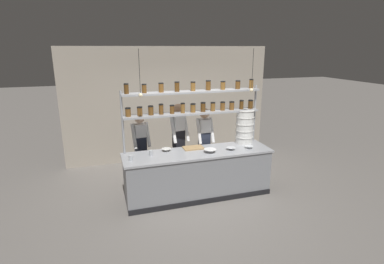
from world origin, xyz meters
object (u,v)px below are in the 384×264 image
(chef_right, at_px, (204,141))
(container_stack, at_px, (245,126))
(serving_cup_front, at_px, (131,158))
(chef_center, at_px, (179,139))
(prep_bowl_center_front, at_px, (210,151))
(prep_bowl_center_back, at_px, (249,147))
(prep_bowl_near_right, at_px, (166,150))
(prep_bowl_near_left, at_px, (231,149))
(serving_cup_by_board, at_px, (151,153))
(cutting_board, at_px, (193,148))
(spice_shelf_unit, at_px, (193,105))
(chef_left, at_px, (141,146))

(chef_right, height_order, container_stack, chef_right)
(chef_right, height_order, serving_cup_front, chef_right)
(chef_center, xyz_separation_m, prep_bowl_center_front, (0.43, -0.71, -0.07))
(prep_bowl_center_back, bearing_deg, prep_bowl_near_right, 168.52)
(prep_bowl_center_front, xyz_separation_m, prep_bowl_center_back, (0.83, 0.00, -0.01))
(prep_bowl_near_left, height_order, prep_bowl_near_right, prep_bowl_near_right)
(chef_center, bearing_deg, prep_bowl_near_left, -48.40)
(chef_center, height_order, serving_cup_by_board, chef_center)
(cutting_board, height_order, prep_bowl_near_left, prep_bowl_near_left)
(container_stack, height_order, serving_cup_front, container_stack)
(chef_center, xyz_separation_m, chef_right, (0.55, -0.04, -0.08))
(prep_bowl_center_front, bearing_deg, chef_center, 121.09)
(prep_bowl_center_front, relative_size, serving_cup_front, 2.44)
(serving_cup_by_board, bearing_deg, prep_bowl_center_back, -5.23)
(chef_right, bearing_deg, prep_bowl_near_left, -65.65)
(chef_right, bearing_deg, container_stack, -23.73)
(prep_bowl_near_left, bearing_deg, serving_cup_front, 179.86)
(spice_shelf_unit, relative_size, chef_center, 1.57)
(container_stack, bearing_deg, prep_bowl_near_left, -143.10)
(container_stack, relative_size, prep_bowl_near_left, 3.94)
(container_stack, height_order, prep_bowl_near_left, container_stack)
(prep_bowl_near_right, bearing_deg, serving_cup_by_board, -155.15)
(container_stack, bearing_deg, chef_right, 158.09)
(cutting_board, height_order, serving_cup_by_board, serving_cup_by_board)
(chef_right, distance_m, cutting_board, 0.50)
(chef_right, height_order, serving_cup_by_board, chef_right)
(chef_center, xyz_separation_m, cutting_board, (0.19, -0.38, -0.09))
(prep_bowl_near_left, xyz_separation_m, serving_cup_by_board, (-1.54, 0.16, 0.03))
(cutting_board, bearing_deg, prep_bowl_near_right, 179.80)
(spice_shelf_unit, relative_size, prep_bowl_center_back, 16.97)
(cutting_board, bearing_deg, chef_right, 44.04)
(chef_left, xyz_separation_m, serving_cup_by_board, (0.09, -0.70, 0.07))
(prep_bowl_near_left, bearing_deg, chef_left, 152.40)
(chef_left, relative_size, prep_bowl_center_back, 9.71)
(prep_bowl_center_back, bearing_deg, chef_center, 150.53)
(container_stack, distance_m, prep_bowl_center_front, 1.02)
(spice_shelf_unit, relative_size, prep_bowl_center_front, 11.62)
(cutting_board, relative_size, prep_bowl_near_right, 2.16)
(cutting_board, bearing_deg, container_stack, 1.79)
(chef_right, bearing_deg, chef_center, 174.23)
(cutting_board, xyz_separation_m, prep_bowl_near_left, (0.68, -0.30, 0.01))
(chef_left, xyz_separation_m, cutting_board, (0.96, -0.55, 0.03))
(prep_bowl_center_front, height_order, prep_bowl_center_back, prep_bowl_center_front)
(container_stack, xyz_separation_m, prep_bowl_near_right, (-1.67, -0.03, -0.33))
(container_stack, bearing_deg, serving_cup_by_board, -174.77)
(container_stack, height_order, prep_bowl_center_front, container_stack)
(container_stack, xyz_separation_m, cutting_board, (-1.13, -0.04, -0.34))
(spice_shelf_unit, xyz_separation_m, container_stack, (1.10, -0.08, -0.51))
(prep_bowl_center_front, height_order, prep_bowl_near_right, prep_bowl_center_front)
(chef_left, xyz_separation_m, prep_bowl_center_back, (2.02, -0.88, 0.04))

